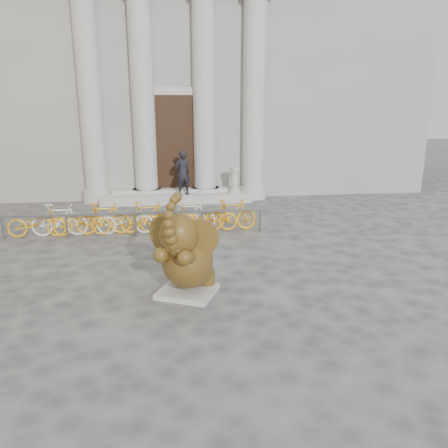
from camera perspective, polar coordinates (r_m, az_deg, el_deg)
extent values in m
plane|color=#474442|center=(8.98, -4.70, -9.97)|extent=(80.00, 80.00, 0.00)
cube|color=gray|center=(23.22, -6.96, 20.58)|extent=(22.00, 10.00, 12.00)
cube|color=black|center=(18.11, -6.41, 10.38)|extent=(2.40, 0.16, 4.00)
cylinder|color=#A8A59E|center=(18.15, -17.09, 15.22)|extent=(0.90, 0.90, 8.00)
cylinder|color=#A8A59E|center=(17.94, -10.55, 15.62)|extent=(0.90, 0.90, 8.00)
cylinder|color=#A8A59E|center=(17.98, -2.59, 15.85)|extent=(0.90, 0.90, 8.00)
cylinder|color=#A8A59E|center=(18.26, 3.92, 15.82)|extent=(0.90, 0.90, 8.00)
cube|color=#A8A59E|center=(17.90, -6.18, 3.47)|extent=(6.00, 1.20, 0.36)
cube|color=#A8A59E|center=(9.27, -4.79, -8.75)|extent=(1.43, 1.37, 0.11)
ellipsoid|color=black|center=(9.33, -4.28, -5.98)|extent=(1.22, 1.20, 0.71)
ellipsoid|color=black|center=(9.03, -4.84, -4.63)|extent=(1.53, 1.66, 1.16)
cylinder|color=black|center=(9.63, -5.62, -6.53)|extent=(0.44, 0.44, 0.29)
cylinder|color=black|center=(9.43, -2.22, -6.96)|extent=(0.44, 0.44, 0.29)
cylinder|color=black|center=(8.66, -7.47, -4.02)|extent=(0.52, 0.72, 0.44)
cylinder|color=black|center=(8.48, -4.45, -4.36)|extent=(0.52, 0.72, 0.44)
ellipsoid|color=black|center=(8.48, -5.94, -1.54)|extent=(0.98, 0.96, 0.89)
cylinder|color=black|center=(8.76, -7.87, -1.36)|extent=(0.60, 0.55, 0.76)
cylinder|color=black|center=(8.48, -3.22, -1.80)|extent=(0.76, 0.14, 0.76)
cone|color=beige|center=(8.39, -7.34, -3.05)|extent=(0.12, 0.26, 0.12)
cone|color=beige|center=(8.29, -5.65, -3.23)|extent=(0.22, 0.25, 0.12)
cube|color=slate|center=(13.29, -11.53, 1.39)|extent=(8.00, 0.06, 0.06)
cylinder|color=slate|center=(14.18, -26.94, -0.58)|extent=(0.06, 0.06, 0.70)
cylinder|color=slate|center=(13.67, -19.83, -0.35)|extent=(0.06, 0.06, 0.70)
cylinder|color=slate|center=(13.37, -11.45, -0.07)|extent=(0.06, 0.06, 0.70)
cylinder|color=slate|center=(13.37, -2.88, 0.22)|extent=(0.06, 0.06, 0.70)
cylinder|color=slate|center=(13.62, 4.69, 0.47)|extent=(0.06, 0.06, 0.70)
imported|color=orange|center=(14.10, -23.29, 0.39)|extent=(1.70, 0.50, 1.00)
imported|color=silver|center=(13.93, -20.74, 0.49)|extent=(1.66, 0.47, 1.00)
imported|color=orange|center=(13.79, -18.12, 0.58)|extent=(1.70, 0.50, 1.00)
imported|color=orange|center=(13.68, -15.47, 0.68)|extent=(1.66, 0.47, 1.00)
imported|color=silver|center=(13.60, -12.77, 0.77)|extent=(1.70, 0.50, 1.00)
imported|color=orange|center=(13.56, -10.05, 0.87)|extent=(1.66, 0.47, 1.00)
imported|color=orange|center=(13.54, -7.32, 0.96)|extent=(1.70, 0.50, 1.00)
imported|color=silver|center=(13.55, -4.58, 1.05)|extent=(1.66, 0.47, 1.00)
imported|color=orange|center=(13.59, -1.86, 1.14)|extent=(1.70, 0.50, 1.00)
imported|color=orange|center=(13.67, 0.84, 1.22)|extent=(1.66, 0.47, 1.00)
imported|color=black|center=(17.37, -5.42, 6.67)|extent=(0.75, 0.62, 1.75)
cylinder|color=#A8A59E|center=(17.75, 1.36, 4.26)|extent=(0.43, 0.43, 0.13)
cylinder|color=#A8A59E|center=(17.67, 1.37, 5.58)|extent=(0.30, 0.30, 0.96)
cylinder|color=#A8A59E|center=(17.59, 1.38, 7.23)|extent=(0.43, 0.43, 0.11)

